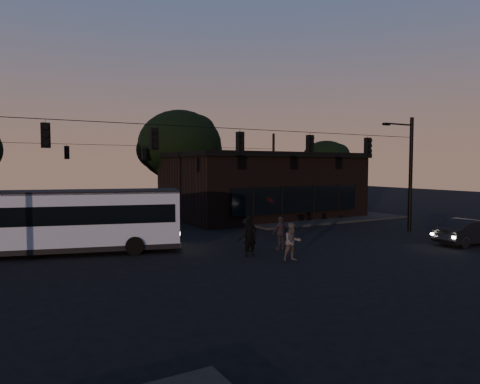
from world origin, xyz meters
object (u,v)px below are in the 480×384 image
car (470,232)px  pedestrian_b (292,242)px  pedestrian_c (281,233)px  building (261,185)px  pedestrian_d (248,235)px  bus (66,218)px  pedestrian_a (250,236)px

car → pedestrian_b: bearing=84.5°
pedestrian_c → building: bearing=-120.6°
pedestrian_b → pedestrian_c: size_ratio=1.01×
pedestrian_b → pedestrian_d: pedestrian_b is taller
pedestrian_c → pedestrian_d: pedestrian_c is taller
bus → car: bearing=-7.6°
car → pedestrian_d: 12.42m
bus → pedestrian_c: 10.80m
pedestrian_a → bus: bearing=145.7°
car → pedestrian_a: (-12.10, 3.39, 0.25)m
pedestrian_c → pedestrian_a: bearing=13.2°
car → pedestrian_b: pedestrian_b is taller
bus → building: bearing=42.2°
building → car: building is taller
building → bus: building is taller
bus → pedestrian_a: size_ratio=5.90×
pedestrian_a → pedestrian_b: 2.13m
bus → pedestrian_d: bus is taller
car → pedestrian_c: bearing=71.0°
pedestrian_d → pedestrian_a: bearing=61.0°
pedestrian_b → pedestrian_a: bearing=134.4°
pedestrian_a → pedestrian_d: size_ratio=1.14×
pedestrian_c → car: bearing=156.3°
pedestrian_b → pedestrian_c: 2.59m
car → bus: bearing=69.4°
bus → car: 21.44m
car → building: bearing=12.3°
pedestrian_a → pedestrian_c: (2.21, 0.59, -0.10)m
bus → pedestrian_d: 9.07m
bus → pedestrian_c: bus is taller
pedestrian_b → bus: bearing=152.5°
pedestrian_c → pedestrian_d: size_ratio=1.03×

